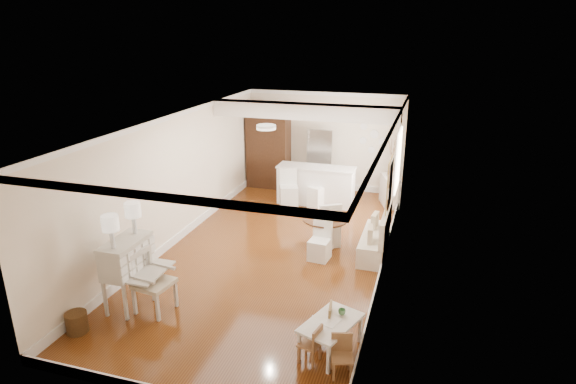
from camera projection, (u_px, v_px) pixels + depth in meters
The scene contains 20 objects.
room at pixel (282, 157), 9.82m from camera, with size 9.00×9.04×2.82m.
secretary_bureau at pixel (129, 273), 8.02m from camera, with size 0.94×0.96×1.20m, color beige.
gustavian_armchair at pixel (154, 282), 7.88m from camera, with size 0.60×0.60×1.05m, color beige.
wicker_basket at pixel (77, 322), 7.42m from camera, with size 0.33×0.33×0.33m, color #482F16.
kids_table at pixel (331, 336), 6.96m from camera, with size 0.59×0.98×0.49m, color white.
kids_chair_a at pixel (310, 343), 6.72m from camera, with size 0.28×0.28×0.59m, color #9A6B46.
kids_chair_b at pixel (321, 322), 7.16m from camera, with size 0.31×0.31×0.64m, color olive.
kids_chair_c at pixel (342, 357), 6.44m from camera, with size 0.29×0.29×0.60m, color #996C45.
banquette at pixel (375, 232), 9.92m from camera, with size 0.52×1.60×0.98m, color silver.
dining_table at pixel (325, 232), 10.29m from camera, with size 0.96×0.96×0.66m, color #4F2E19.
slip_chair_near at pixel (320, 240), 9.70m from camera, with size 0.40×0.42×0.84m, color white.
slip_chair_far at pixel (327, 223), 10.35m from camera, with size 0.47×0.49×0.99m, color white.
breakfast_counter at pixel (316, 185), 12.79m from camera, with size 2.05×0.65×1.03m, color white.
bar_stool_left at pixel (289, 191), 12.19m from camera, with size 0.44×0.44×1.11m, color silver.
bar_stool_right at pixel (317, 191), 12.51m from camera, with size 0.37×0.37×0.92m, color white.
pantry_cabinet at pixel (269, 148), 14.03m from camera, with size 1.20×0.60×2.30m, color #381E11.
fridge at pixel (332, 162), 13.56m from camera, with size 0.75×0.65×1.80m, color silver.
sideboard at pixel (390, 191), 12.74m from camera, with size 0.36×0.82×0.78m, color white.
pencil_cup at pixel (342, 312), 7.04m from camera, with size 0.11×0.11×0.09m, color #5EA269.
branch_vase at pixel (392, 173), 12.58m from camera, with size 0.19×0.19×0.20m, color silver.
Camera 1 is at (2.93, -8.75, 4.47)m, focal length 30.00 mm.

